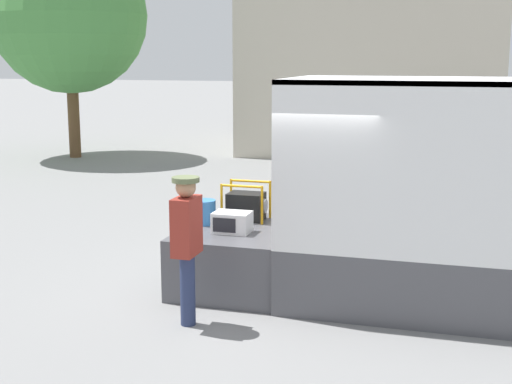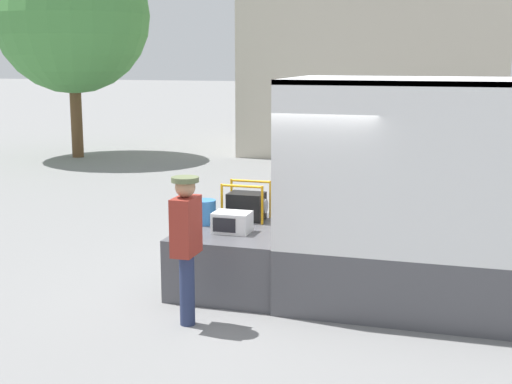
{
  "view_description": "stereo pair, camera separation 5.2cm",
  "coord_description": "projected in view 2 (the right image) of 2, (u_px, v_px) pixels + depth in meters",
  "views": [
    {
      "loc": [
        2.17,
        -9.11,
        3.15
      ],
      "look_at": [
        -0.44,
        -0.2,
        1.38
      ],
      "focal_mm": 50.0,
      "sensor_mm": 36.0,
      "label": 1
    },
    {
      "loc": [
        2.22,
        -9.09,
        3.15
      ],
      "look_at": [
        -0.44,
        -0.2,
        1.38
      ],
      "focal_mm": 50.0,
      "sensor_mm": 36.0,
      "label": 2
    }
  ],
  "objects": [
    {
      "name": "house_backdrop",
      "position": [
        383.0,
        2.0,
        23.92
      ],
      "size": [
        8.46,
        7.72,
        9.69
      ],
      "color": "beige",
      "rests_on": "ground"
    },
    {
      "name": "microwave",
      "position": [
        232.0,
        222.0,
        9.51
      ],
      "size": [
        0.49,
        0.38,
        0.28
      ],
      "color": "white",
      "rests_on": "tailgate_deck"
    },
    {
      "name": "portable_generator",
      "position": [
        248.0,
        206.0,
        10.24
      ],
      "size": [
        0.63,
        0.47,
        0.55
      ],
      "color": "black",
      "rests_on": "tailgate_deck"
    },
    {
      "name": "worker_person",
      "position": [
        186.0,
        234.0,
        8.3
      ],
      "size": [
        0.32,
        0.44,
        1.79
      ],
      "color": "navy",
      "rests_on": "ground"
    },
    {
      "name": "orange_bucket",
      "position": [
        204.0,
        212.0,
        10.0
      ],
      "size": [
        0.33,
        0.33,
        0.34
      ],
      "color": "#3370B2",
      "rests_on": "tailgate_deck"
    },
    {
      "name": "tailgate_deck",
      "position": [
        239.0,
        256.0,
        9.9
      ],
      "size": [
        1.48,
        2.0,
        0.83
      ],
      "primitive_type": "cube",
      "color": "#4C4C51",
      "rests_on": "ground"
    },
    {
      "name": "street_tree",
      "position": [
        72.0,
        15.0,
        21.85
      ],
      "size": [
        4.79,
        4.79,
        6.79
      ],
      "color": "brown",
      "rests_on": "ground"
    },
    {
      "name": "ground_plane",
      "position": [
        291.0,
        290.0,
        9.77
      ],
      "size": [
        160.0,
        160.0,
        0.0
      ],
      "primitive_type": "plane",
      "color": "gray"
    }
  ]
}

